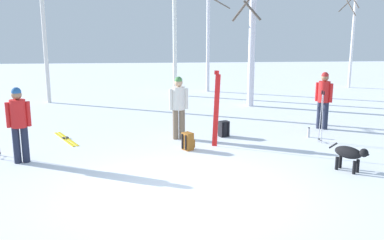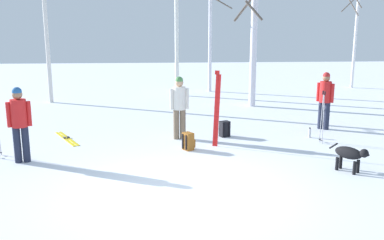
{
  "view_description": "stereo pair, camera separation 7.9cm",
  "coord_description": "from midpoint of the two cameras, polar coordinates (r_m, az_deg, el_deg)",
  "views": [
    {
      "loc": [
        -0.48,
        -7.38,
        2.97
      ],
      "look_at": [
        0.29,
        1.61,
        1.0
      ],
      "focal_mm": 39.35,
      "sensor_mm": 36.0,
      "label": 1
    },
    {
      "loc": [
        -0.4,
        -7.39,
        2.97
      ],
      "look_at": [
        0.29,
        1.61,
        1.0
      ],
      "focal_mm": 39.35,
      "sensor_mm": 36.0,
      "label": 2
    }
  ],
  "objects": [
    {
      "name": "ground_plane",
      "position": [
        7.97,
        -0.93,
        -9.57
      ],
      "size": [
        60.0,
        60.0,
        0.0
      ],
      "primitive_type": "plane",
      "color": "white"
    },
    {
      "name": "person_0",
      "position": [
        10.09,
        -22.15,
        0.02
      ],
      "size": [
        0.51,
        0.34,
        1.72
      ],
      "color": "#1E2338",
      "rests_on": "ground_plane"
    },
    {
      "name": "person_1",
      "position": [
        11.37,
        -1.52,
        2.24
      ],
      "size": [
        0.52,
        0.34,
        1.72
      ],
      "color": "#72604C",
      "rests_on": "ground_plane"
    },
    {
      "name": "person_2",
      "position": [
        13.12,
        17.75,
        3.0
      ],
      "size": [
        0.42,
        0.38,
        1.72
      ],
      "color": "#1E2338",
      "rests_on": "ground_plane"
    },
    {
      "name": "dog",
      "position": [
        9.46,
        20.89,
        -4.37
      ],
      "size": [
        0.59,
        0.73,
        0.57
      ],
      "color": "black",
      "rests_on": "ground_plane"
    },
    {
      "name": "ski_pair_planted_0",
      "position": [
        10.65,
        3.59,
        1.46
      ],
      "size": [
        0.2,
        0.1,
        1.95
      ],
      "color": "red",
      "rests_on": "ground_plane"
    },
    {
      "name": "ski_pair_lying_0",
      "position": [
        12.05,
        -16.42,
        -2.42
      ],
      "size": [
        0.96,
        1.61,
        0.05
      ],
      "color": "yellow",
      "rests_on": "ground_plane"
    },
    {
      "name": "ski_poles_1",
      "position": [
        11.55,
        17.46,
        0.61
      ],
      "size": [
        0.07,
        0.22,
        1.38
      ],
      "color": "#B2B2BC",
      "rests_on": "ground_plane"
    },
    {
      "name": "backpack_0",
      "position": [
        10.49,
        -0.28,
        -2.92
      ],
      "size": [
        0.34,
        0.33,
        0.44
      ],
      "color": "#99591E",
      "rests_on": "ground_plane"
    },
    {
      "name": "backpack_1",
      "position": [
        11.81,
        4.61,
        -1.23
      ],
      "size": [
        0.32,
        0.34,
        0.44
      ],
      "color": "black",
      "rests_on": "ground_plane"
    },
    {
      "name": "water_bottle_0",
      "position": [
        12.13,
        15.84,
        -1.68
      ],
      "size": [
        0.07,
        0.07,
        0.28
      ],
      "color": "silver",
      "rests_on": "ground_plane"
    },
    {
      "name": "birch_tree_0",
      "position": [
        17.96,
        -19.3,
        14.45
      ],
      "size": [
        1.5,
        1.7,
        7.37
      ],
      "color": "silver",
      "rests_on": "ground_plane"
    },
    {
      "name": "birch_tree_1",
      "position": [
        18.91,
        -2.01,
        15.37
      ],
      "size": [
        1.36,
        1.36,
        8.06
      ],
      "color": "silver",
      "rests_on": "ground_plane"
    },
    {
      "name": "birch_tree_2",
      "position": [
        20.12,
        2.66,
        11.95
      ],
      "size": [
        1.71,
        1.73,
        5.32
      ],
      "color": "silver",
      "rests_on": "ground_plane"
    },
    {
      "name": "birch_tree_3",
      "position": [
        16.39,
        8.47,
        11.76
      ],
      "size": [
        1.4,
        1.31,
        5.45
      ],
      "color": "silver",
      "rests_on": "ground_plane"
    },
    {
      "name": "birch_tree_4",
      "position": [
        22.9,
        21.35,
        11.05
      ],
      "size": [
        0.94,
        1.49,
        5.3
      ],
      "color": "white",
      "rests_on": "ground_plane"
    }
  ]
}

